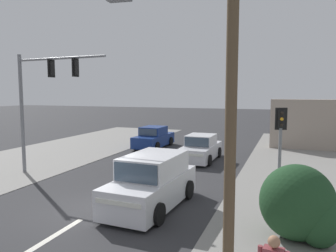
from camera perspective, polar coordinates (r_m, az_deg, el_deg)
ground_plane at (r=12.08m, az=-12.69°, el=-14.28°), size 140.00×140.00×0.00m
lane_dash_near at (r=10.58m, az=-18.87°, el=-17.44°), size 0.20×2.40×0.01m
lane_dash_mid at (r=14.55m, az=-6.15°, el=-10.61°), size 0.20×2.40×0.01m
lane_dash_far at (r=19.01m, az=0.60°, el=-6.61°), size 0.20×2.40×0.01m
kerb_left_verge at (r=20.39m, az=-26.87°, el=-6.37°), size 8.00×40.00×0.02m
utility_pole_foreground_right at (r=7.37m, az=9.93°, el=10.94°), size 3.78×0.59×8.90m
traffic_signal_mast at (r=17.22m, az=-21.40°, el=5.56°), size 5.28×0.60×6.00m
pedestal_signal_right_kerb at (r=13.09m, az=18.99°, el=-1.96°), size 0.44×0.31×3.56m
roadside_bush at (r=10.06m, az=22.09°, el=-12.69°), size 2.17×1.86×2.15m
sedan_receding_far at (r=19.96m, az=5.71°, el=-3.98°), size 1.93×4.26×1.56m
sedan_kerbside_parked at (r=24.52m, az=-2.51°, el=-2.09°), size 1.99×4.29×1.56m
suv_oncoming_near at (r=12.01m, az=-2.80°, el=-9.82°), size 2.24×4.62×1.90m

